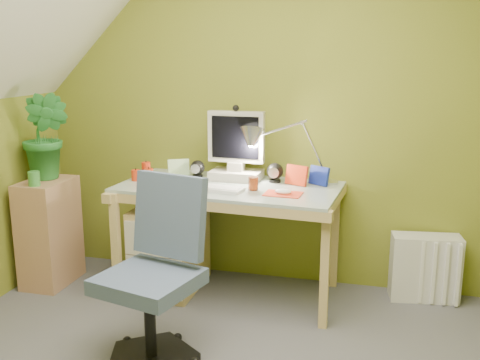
% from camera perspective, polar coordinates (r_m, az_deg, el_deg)
% --- Properties ---
extents(wall_back, '(3.20, 0.01, 2.40)m').
position_cam_1_polar(wall_back, '(3.87, 2.28, 7.01)').
color(wall_back, olive).
rests_on(wall_back, floor).
extents(desk, '(1.45, 0.80, 0.76)m').
position_cam_1_polar(desk, '(3.74, -1.09, -6.17)').
color(desk, tan).
rests_on(desk, floor).
extents(monitor, '(0.39, 0.23, 0.52)m').
position_cam_1_polar(monitor, '(3.75, -0.38, 3.99)').
color(monitor, '#B9B4A6').
rests_on(monitor, desk).
extents(speaker_left, '(0.11, 0.11, 0.12)m').
position_cam_1_polar(speaker_left, '(3.84, -4.34, 1.12)').
color(speaker_left, black).
rests_on(speaker_left, desk).
extents(speaker_right, '(0.12, 0.12, 0.13)m').
position_cam_1_polar(speaker_right, '(3.70, 3.58, 0.76)').
color(speaker_right, black).
rests_on(speaker_right, desk).
extents(keyboard, '(0.44, 0.20, 0.02)m').
position_cam_1_polar(keyboard, '(3.52, -2.99, -0.81)').
color(keyboard, white).
rests_on(keyboard, desk).
extents(mousepad, '(0.23, 0.17, 0.01)m').
position_cam_1_polar(mousepad, '(3.41, 4.39, -1.41)').
color(mousepad, red).
rests_on(mousepad, desk).
extents(mouse, '(0.11, 0.09, 0.03)m').
position_cam_1_polar(mouse, '(3.41, 4.39, -1.18)').
color(mouse, white).
rests_on(mouse, mousepad).
extents(amber_tumbler, '(0.07, 0.07, 0.08)m').
position_cam_1_polar(amber_tumbler, '(3.50, 1.36, -0.37)').
color(amber_tumbler, '#943B15').
rests_on(amber_tumbler, desk).
extents(candle_cluster, '(0.15, 0.13, 0.11)m').
position_cam_1_polar(candle_cluster, '(3.83, -9.75, 0.85)').
color(candle_cluster, red).
rests_on(candle_cluster, desk).
extents(photo_frame_red, '(0.15, 0.08, 0.13)m').
position_cam_1_polar(photo_frame_red, '(3.64, 5.77, 0.49)').
color(photo_frame_red, red).
rests_on(photo_frame_red, desk).
extents(photo_frame_blue, '(0.13, 0.09, 0.12)m').
position_cam_1_polar(photo_frame_blue, '(3.66, 8.03, 0.44)').
color(photo_frame_blue, navy).
rests_on(photo_frame_blue, desk).
extents(photo_frame_green, '(0.14, 0.09, 0.13)m').
position_cam_1_polar(photo_frame_green, '(3.87, -6.26, 1.20)').
color(photo_frame_green, '#94B77E').
rests_on(photo_frame_green, desk).
extents(desk_lamp, '(0.60, 0.33, 0.61)m').
position_cam_1_polar(desk_lamp, '(3.65, 6.47, 4.34)').
color(desk_lamp, '#B9B8BD').
rests_on(desk_lamp, desk).
extents(side_ledge, '(0.27, 0.42, 0.74)m').
position_cam_1_polar(side_ledge, '(4.14, -18.79, -5.05)').
color(side_ledge, '#AC7A5A').
rests_on(side_ledge, floor).
extents(potted_plant, '(0.34, 0.28, 0.60)m').
position_cam_1_polar(potted_plant, '(4.03, -19.10, 4.26)').
color(potted_plant, '#26722C').
rests_on(potted_plant, side_ledge).
extents(green_cup, '(0.08, 0.08, 0.10)m').
position_cam_1_polar(green_cup, '(3.90, -20.19, 0.13)').
color(green_cup, '#3D8C3A').
rests_on(green_cup, side_ledge).
extents(task_chair, '(0.63, 0.63, 0.94)m').
position_cam_1_polar(task_chair, '(2.95, -9.30, -9.89)').
color(task_chair, '#44536F').
rests_on(task_chair, floor).
extents(radiator, '(0.46, 0.23, 0.44)m').
position_cam_1_polar(radiator, '(3.91, 18.27, -8.46)').
color(radiator, silver).
rests_on(radiator, floor).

